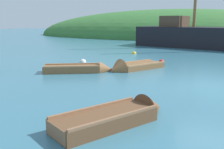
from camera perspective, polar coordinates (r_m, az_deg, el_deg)
The scene contains 9 objects.
ground_plane at distance 11.83m, azimuth 20.12°, elevation -2.50°, with size 120.00×120.00×0.00m, color teal.
shore_hill at distance 45.33m, azimuth 13.27°, elevation 7.82°, with size 49.57×21.23×8.84m, color #387033.
sailing_ship at distance 27.81m, azimuth 21.18°, elevation 6.76°, with size 18.44×7.78×12.80m.
rowboat_center at distance 14.34m, azimuth -6.46°, elevation 1.00°, with size 3.65×2.53×0.91m.
rowboat_outer_left at distance 7.38m, azimuth 1.84°, elevation -9.08°, with size 2.63×3.55×1.00m.
rowboat_outer_right at distance 14.97m, azimuth 4.14°, elevation 1.38°, with size 2.80×3.56×1.15m.
buoy_white at distance 17.66m, azimuth -6.20°, elevation 2.61°, with size 0.43×0.43×0.43m, color white.
buoy_yellow at distance 22.14m, azimuth 4.72°, elevation 4.45°, with size 0.37×0.37×0.37m, color yellow.
buoy_red at distance 17.91m, azimuth 10.48°, elevation 2.61°, with size 0.37×0.37×0.37m, color red.
Camera 1 is at (0.32, -11.51, 2.74)m, focal length 43.02 mm.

